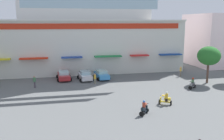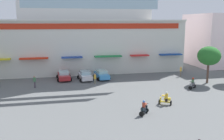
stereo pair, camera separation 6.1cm
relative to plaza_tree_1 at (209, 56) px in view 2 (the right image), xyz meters
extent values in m
plane|color=#5C5E5E|center=(-16.86, -7.82, -4.14)|extent=(128.00, 128.00, 0.00)
cube|color=silver|center=(-16.86, 15.21, 0.52)|extent=(35.34, 12.07, 9.33)
cube|color=red|center=(-16.86, 9.12, 4.31)|extent=(32.51, 0.12, 0.91)
cube|color=silver|center=(-16.86, 9.08, 5.31)|extent=(35.34, 0.70, 0.24)
cube|color=red|center=(-25.94, 8.63, -0.80)|extent=(4.47, 1.10, 0.20)
cube|color=#264597|center=(-19.84, 8.63, -0.80)|extent=(3.48, 1.10, 0.20)
cube|color=#1F7C3F|center=(-13.68, 8.63, -0.80)|extent=(4.68, 1.10, 0.20)
cube|color=red|center=(-8.00, 8.63, -0.80)|extent=(3.27, 1.10, 0.20)
cube|color=navy|center=(-2.10, 8.63, -0.80)|extent=(4.13, 1.10, 0.20)
cube|color=#99B7C6|center=(-16.86, 4.31, 7.82)|extent=(20.33, 0.08, 1.75)
cube|color=white|center=(12.76, 14.54, 1.26)|extent=(13.68, 11.62, 10.80)
cylinder|color=brown|center=(0.00, 0.00, -2.64)|extent=(0.33, 0.33, 3.01)
ellipsoid|color=#256727|center=(0.00, 0.00, 0.03)|extent=(3.31, 3.60, 2.83)
cube|color=#AD272B|center=(-21.31, 6.74, -3.53)|extent=(1.93, 4.56, 0.67)
cube|color=#9FC3C9|center=(-21.31, 6.74, -2.96)|extent=(1.60, 2.31, 0.48)
cylinder|color=black|center=(-22.24, 8.10, -3.84)|extent=(0.61, 0.19, 0.60)
cylinder|color=black|center=(-20.49, 8.17, -3.84)|extent=(0.61, 0.19, 0.60)
cylinder|color=black|center=(-22.13, 5.31, -3.84)|extent=(0.61, 0.19, 0.60)
cylinder|color=black|center=(-20.38, 5.38, -3.84)|extent=(0.61, 0.19, 0.60)
cube|color=silver|center=(-18.00, 5.78, -3.51)|extent=(1.97, 4.16, 0.71)
cube|color=#8EB0BC|center=(-18.00, 5.78, -2.91)|extent=(1.58, 2.12, 0.50)
cylinder|color=black|center=(-18.93, 6.96, -3.84)|extent=(0.61, 0.21, 0.60)
cylinder|color=black|center=(-17.27, 7.09, -3.84)|extent=(0.61, 0.21, 0.60)
cylinder|color=black|center=(-18.73, 4.47, -3.84)|extent=(0.61, 0.21, 0.60)
cylinder|color=black|center=(-17.08, 4.59, -3.84)|extent=(0.61, 0.21, 0.60)
cube|color=#398ACE|center=(-15.27, 6.08, -3.53)|extent=(2.01, 4.43, 0.68)
cube|color=#A0C4BD|center=(-15.27, 6.08, -2.94)|extent=(1.60, 2.26, 0.50)
cylinder|color=black|center=(-16.20, 7.34, -3.84)|extent=(0.61, 0.21, 0.60)
cylinder|color=black|center=(-14.55, 7.48, -3.84)|extent=(0.61, 0.21, 0.60)
cylinder|color=black|center=(-15.98, 4.68, -3.84)|extent=(0.61, 0.21, 0.60)
cylinder|color=black|center=(-14.33, 4.82, -3.84)|extent=(0.61, 0.21, 0.60)
cylinder|color=black|center=(-11.08, -7.92, -3.88)|extent=(0.39, 0.52, 0.52)
cylinder|color=black|center=(-9.97, -8.58, -3.88)|extent=(0.39, 0.52, 0.52)
cube|color=gold|center=(-10.53, -8.25, -3.82)|extent=(1.12, 0.82, 0.10)
cube|color=gold|center=(-10.33, -8.37, -3.46)|extent=(0.77, 0.63, 0.28)
cube|color=gold|center=(-10.97, -7.98, -3.66)|extent=(0.28, 0.35, 0.67)
cylinder|color=black|center=(-10.99, -7.97, -3.12)|extent=(0.30, 0.47, 0.04)
cube|color=black|center=(-10.42, -8.31, -3.58)|extent=(0.40, 0.42, 0.36)
cylinder|color=gold|center=(-10.42, -8.31, -3.14)|extent=(0.44, 0.44, 0.53)
sphere|color=silver|center=(-10.42, -8.31, -2.76)|extent=(0.25, 0.25, 0.25)
cube|color=gold|center=(-10.66, -8.17, -3.11)|extent=(0.55, 0.52, 0.10)
cylinder|color=black|center=(-4.51, -3.06, -3.88)|extent=(0.43, 0.50, 0.52)
cylinder|color=black|center=(-3.51, -2.27, -3.88)|extent=(0.43, 0.50, 0.52)
cube|color=gray|center=(-4.01, -2.67, -3.82)|extent=(1.06, 0.91, 0.10)
cube|color=gray|center=(-3.83, -2.52, -3.42)|extent=(0.75, 0.67, 0.28)
cube|color=gray|center=(-4.41, -2.98, -3.63)|extent=(0.31, 0.34, 0.70)
cylinder|color=black|center=(-4.43, -2.99, -3.08)|extent=(0.35, 0.43, 0.04)
cube|color=#443E43|center=(-3.91, -2.59, -3.54)|extent=(0.42, 0.42, 0.36)
cylinder|color=#446745|center=(-3.91, -2.59, -3.08)|extent=(0.45, 0.45, 0.56)
sphere|color=red|center=(-3.91, -2.59, -2.70)|extent=(0.25, 0.25, 0.25)
cube|color=#446745|center=(-4.13, -2.76, -3.06)|extent=(0.56, 0.54, 0.10)
cylinder|color=black|center=(-13.48, -10.21, -3.88)|extent=(0.49, 0.45, 0.52)
cylinder|color=black|center=(-14.29, -11.16, -3.88)|extent=(0.49, 0.45, 0.52)
cube|color=black|center=(-13.89, -10.69, -3.82)|extent=(0.93, 1.02, 0.10)
cube|color=black|center=(-14.03, -10.86, -3.46)|extent=(0.68, 0.73, 0.28)
cube|color=black|center=(-13.56, -10.31, -3.66)|extent=(0.33, 0.31, 0.67)
cylinder|color=black|center=(-13.55, -10.29, -3.12)|extent=(0.42, 0.37, 0.04)
cube|color=black|center=(-13.97, -10.78, -3.58)|extent=(0.43, 0.42, 0.36)
cylinder|color=#A33A26|center=(-13.97, -10.78, -3.13)|extent=(0.45, 0.45, 0.54)
sphere|color=#295DAB|center=(-13.97, -10.78, -2.75)|extent=(0.25, 0.25, 0.25)
cube|color=#A33A26|center=(-13.79, -10.57, -3.10)|extent=(0.54, 0.56, 0.10)
cylinder|color=#756758|center=(-1.82, 5.07, -3.68)|extent=(0.25, 0.25, 0.91)
cylinder|color=gold|center=(-1.82, 5.07, -2.92)|extent=(0.40, 0.40, 0.62)
sphere|color=tan|center=(-1.82, 5.07, -2.50)|extent=(0.21, 0.21, 0.21)
cylinder|color=#433A44|center=(-25.49, 2.57, -3.69)|extent=(0.32, 0.32, 0.89)
cylinder|color=#41774B|center=(-25.49, 2.57, -2.95)|extent=(0.51, 0.51, 0.58)
sphere|color=tan|center=(-25.49, 2.57, -2.55)|extent=(0.23, 0.23, 0.23)
cylinder|color=#7B755C|center=(-16.83, 2.94, -3.74)|extent=(0.26, 0.26, 0.79)
cylinder|color=gold|center=(-16.83, 2.94, -3.06)|extent=(0.43, 0.43, 0.58)
sphere|color=tan|center=(-16.83, 2.94, -2.66)|extent=(0.23, 0.23, 0.23)
camera|label=1|loc=(-22.19, -33.53, 5.02)|focal=40.47mm
camera|label=2|loc=(-22.13, -33.55, 5.02)|focal=40.47mm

